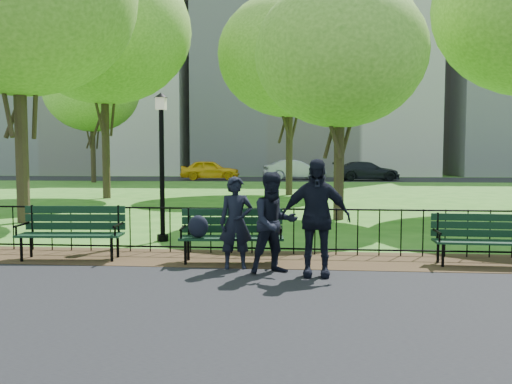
# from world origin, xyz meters

# --- Properties ---
(ground) EXTENTS (120.00, 120.00, 0.00)m
(ground) POSITION_xyz_m (0.00, 0.00, 0.00)
(ground) COLOR #2E6A1C
(asphalt_path) EXTENTS (60.00, 9.20, 0.01)m
(asphalt_path) POSITION_xyz_m (0.00, -3.40, 0.01)
(asphalt_path) COLOR black
(asphalt_path) RESTS_ON ground
(dirt_strip) EXTENTS (60.00, 1.60, 0.01)m
(dirt_strip) POSITION_xyz_m (0.00, 1.50, 0.01)
(dirt_strip) COLOR #312514
(dirt_strip) RESTS_ON ground
(far_street) EXTENTS (70.00, 9.00, 0.01)m
(far_street) POSITION_xyz_m (0.00, 35.00, 0.01)
(far_street) COLOR black
(far_street) RESTS_ON ground
(iron_fence) EXTENTS (24.06, 0.06, 1.00)m
(iron_fence) POSITION_xyz_m (0.00, 2.00, 0.50)
(iron_fence) COLOR black
(iron_fence) RESTS_ON ground
(apartment_west) EXTENTS (22.00, 15.00, 26.00)m
(apartment_west) POSITION_xyz_m (-22.00, 48.00, 13.00)
(apartment_west) COLOR silver
(apartment_west) RESTS_ON ground
(apartment_mid) EXTENTS (24.00, 15.00, 30.00)m
(apartment_mid) POSITION_xyz_m (2.00, 48.00, 15.00)
(apartment_mid) COLOR beige
(apartment_mid) RESTS_ON ground
(park_bench_main) EXTENTS (1.85, 0.71, 1.03)m
(park_bench_main) POSITION_xyz_m (-0.67, 1.17, 0.61)
(park_bench_main) COLOR black
(park_bench_main) RESTS_ON ground
(park_bench_left_a) EXTENTS (1.89, 0.71, 1.05)m
(park_bench_left_a) POSITION_xyz_m (-3.42, 1.26, 0.60)
(park_bench_left_a) COLOR black
(park_bench_left_a) RESTS_ON ground
(park_bench_right_a) EXTENTS (1.71, 0.57, 0.96)m
(park_bench_right_a) POSITION_xyz_m (3.86, 1.36, 0.55)
(park_bench_right_a) COLOR black
(park_bench_right_a) RESTS_ON ground
(lamppost) EXTENTS (0.29, 0.29, 3.27)m
(lamppost) POSITION_xyz_m (-2.32, 3.33, 1.78)
(lamppost) COLOR black
(lamppost) RESTS_ON ground
(tree_near_e) EXTENTS (5.03, 5.03, 7.01)m
(tree_near_e) POSITION_xyz_m (1.86, 7.55, 4.86)
(tree_near_e) COLOR #2D2116
(tree_near_e) RESTS_ON ground
(tree_mid_w) EXTENTS (7.80, 7.80, 10.87)m
(tree_mid_w) POSITION_xyz_m (-8.04, 14.49, 7.55)
(tree_mid_w) COLOR #2D2116
(tree_mid_w) RESTS_ON ground
(tree_far_c) EXTENTS (7.01, 7.01, 9.77)m
(tree_far_c) POSITION_xyz_m (0.18, 17.21, 6.78)
(tree_far_c) COLOR #2D2116
(tree_far_c) RESTS_ON ground
(tree_far_w) EXTENTS (6.88, 6.88, 9.58)m
(tree_far_w) POSITION_xyz_m (-14.54, 28.32, 6.65)
(tree_far_w) COLOR #2D2116
(tree_far_w) RESTS_ON ground
(person_left) EXTENTS (0.62, 0.46, 1.53)m
(person_left) POSITION_xyz_m (-0.34, 0.73, 0.78)
(person_left) COLOR black
(person_left) RESTS_ON asphalt_path
(person_mid) EXTENTS (0.89, 0.70, 1.62)m
(person_mid) POSITION_xyz_m (0.31, 0.44, 0.82)
(person_mid) COLOR black
(person_mid) RESTS_ON asphalt_path
(person_right) EXTENTS (1.08, 0.46, 1.83)m
(person_right) POSITION_xyz_m (0.96, 0.31, 0.93)
(person_right) COLOR black
(person_right) RESTS_ON asphalt_path
(taxi) EXTENTS (4.95, 2.41, 1.63)m
(taxi) POSITION_xyz_m (-6.59, 32.73, 0.83)
(taxi) COLOR yellow
(taxi) RESTS_ON far_street
(sedan_silver) EXTENTS (5.25, 2.99, 1.64)m
(sedan_silver) POSITION_xyz_m (0.26, 33.55, 0.83)
(sedan_silver) COLOR #A3A6AA
(sedan_silver) RESTS_ON far_street
(sedan_dark) EXTENTS (5.40, 2.74, 1.50)m
(sedan_dark) POSITION_xyz_m (5.99, 32.76, 0.76)
(sedan_dark) COLOR black
(sedan_dark) RESTS_ON far_street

